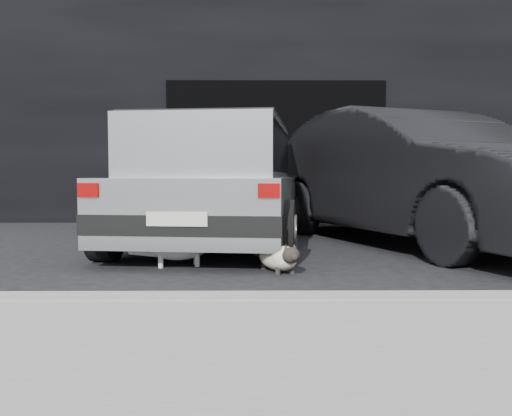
{
  "coord_description": "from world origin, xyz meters",
  "views": [
    {
      "loc": [
        0.55,
        -6.0,
        0.88
      ],
      "look_at": [
        0.59,
        -1.16,
        0.59
      ],
      "focal_mm": 38.0,
      "sensor_mm": 36.0,
      "label": 1
    }
  ],
  "objects_px": {
    "cat_white": "(183,246)",
    "second_car": "(416,177)",
    "cat_siamese": "(280,258)",
    "silver_hatchback": "(217,178)"
  },
  "relations": [
    {
      "from": "cat_white",
      "to": "second_car",
      "type": "bearing_deg",
      "value": 109.61
    },
    {
      "from": "cat_siamese",
      "to": "cat_white",
      "type": "bearing_deg",
      "value": -41.27
    },
    {
      "from": "second_car",
      "to": "silver_hatchback",
      "type": "bearing_deg",
      "value": 159.79
    },
    {
      "from": "silver_hatchback",
      "to": "cat_siamese",
      "type": "relative_size",
      "value": 5.62
    },
    {
      "from": "silver_hatchback",
      "to": "cat_white",
      "type": "bearing_deg",
      "value": -91.79
    },
    {
      "from": "second_car",
      "to": "cat_white",
      "type": "bearing_deg",
      "value": -171.17
    },
    {
      "from": "silver_hatchback",
      "to": "second_car",
      "type": "relative_size",
      "value": 0.84
    },
    {
      "from": "second_car",
      "to": "cat_white",
      "type": "relative_size",
      "value": 6.13
    },
    {
      "from": "silver_hatchback",
      "to": "second_car",
      "type": "distance_m",
      "value": 2.52
    },
    {
      "from": "silver_hatchback",
      "to": "second_car",
      "type": "height_order",
      "value": "second_car"
    }
  ]
}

